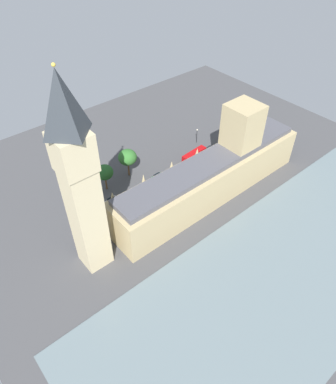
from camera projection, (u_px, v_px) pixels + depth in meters
ground_plane at (204, 192)px, 118.69m from camera, size 149.32×149.32×0.00m
river_thames at (298, 260)px, 97.42m from camera, size 44.66×134.39×0.25m
parliament_building at (215, 173)px, 113.05m from camera, size 13.53×71.03×28.46m
clock_tower at (79, 180)px, 78.77m from camera, size 8.05×8.05×55.24m
car_blue_under_trees at (209, 149)px, 135.36m from camera, size 2.32×4.49×1.74m
double_decker_bus_opposite_hall at (194, 157)px, 128.93m from camera, size 3.32×10.66×4.75m
car_dark_green_corner at (157, 176)px, 123.21m from camera, size 2.08×4.56×1.74m
car_silver_by_river_gate at (144, 187)px, 118.90m from camera, size 2.14×4.86×1.74m
car_white_far_end at (111, 200)px, 114.13m from camera, size 2.21×4.76×1.74m
pedestrian_trailing at (236, 154)px, 133.23m from camera, size 0.61×0.50×1.67m
plane_tree_kerbside at (104, 172)px, 114.99m from camera, size 5.81×5.81×9.61m
plane_tree_leading at (128, 157)px, 120.09m from camera, size 6.41×6.41×10.47m
street_lamp_midblock at (197, 133)px, 137.34m from camera, size 0.56×0.56×6.20m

